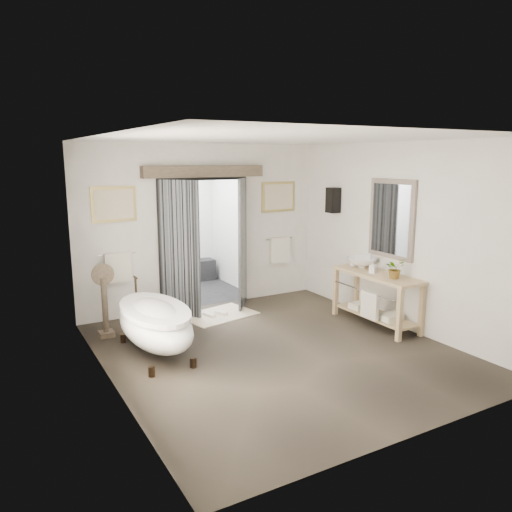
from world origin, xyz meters
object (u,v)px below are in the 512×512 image
(clawfoot_tub, at_px, (155,323))
(basin, at_px, (362,263))
(vanity, at_px, (376,295))
(rug, at_px, (219,315))

(clawfoot_tub, relative_size, basin, 3.65)
(clawfoot_tub, distance_m, vanity, 3.51)
(rug, bearing_deg, basin, -31.33)
(clawfoot_tub, bearing_deg, basin, -1.82)
(vanity, bearing_deg, clawfoot_tub, 170.88)
(rug, distance_m, basin, 2.57)
(clawfoot_tub, height_order, rug, clawfoot_tub)
(vanity, relative_size, rug, 1.33)
(basin, bearing_deg, vanity, -98.52)
(clawfoot_tub, height_order, vanity, clawfoot_tub)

